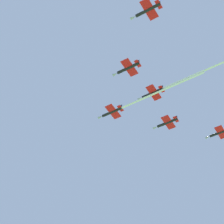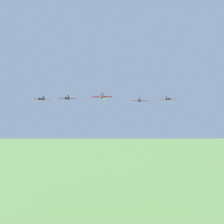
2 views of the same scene
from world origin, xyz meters
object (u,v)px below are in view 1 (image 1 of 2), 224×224
(jet_lead, at_px, (137,101))
(jet_port_inner, at_px, (128,68))
(jet_starboard_inner, at_px, (167,123))
(jet_port_outer, at_px, (177,82))
(jet_starboard_outer, at_px, (147,10))
(jet_center_rear, at_px, (219,133))

(jet_lead, relative_size, jet_port_inner, 3.95)
(jet_starboard_inner, height_order, jet_port_outer, jet_port_outer)
(jet_starboard_inner, distance_m, jet_starboard_outer, 58.66)
(jet_port_outer, relative_size, jet_center_rear, 3.76)
(jet_starboard_outer, bearing_deg, jet_center_rear, 0.00)
(jet_center_rear, bearing_deg, jet_lead, 147.06)
(jet_starboard_outer, bearing_deg, jet_lead, 32.94)
(jet_starboard_outer, distance_m, jet_center_rear, 74.20)
(jet_lead, bearing_deg, jet_starboard_outer, -147.06)
(jet_lead, xyz_separation_m, jet_starboard_inner, (-10.86, -16.01, -0.10))
(jet_lead, height_order, jet_port_inner, jet_lead)
(jet_lead, distance_m, jet_starboard_inner, 19.35)
(jet_lead, distance_m, jet_center_rear, 44.21)
(jet_port_inner, distance_m, jet_center_rear, 58.68)
(jet_lead, height_order, jet_starboard_outer, jet_starboard_outer)
(jet_starboard_inner, bearing_deg, jet_starboard_outer, -161.57)
(jet_starboard_inner, relative_size, jet_center_rear, 1.00)
(jet_lead, bearing_deg, jet_port_outer, -90.00)
(jet_port_outer, height_order, jet_starboard_outer, jet_port_outer)
(jet_center_rear, bearing_deg, jet_port_outer, 172.81)
(jet_lead, relative_size, jet_port_outer, 1.05)
(jet_lead, distance_m, jet_port_outer, 19.38)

